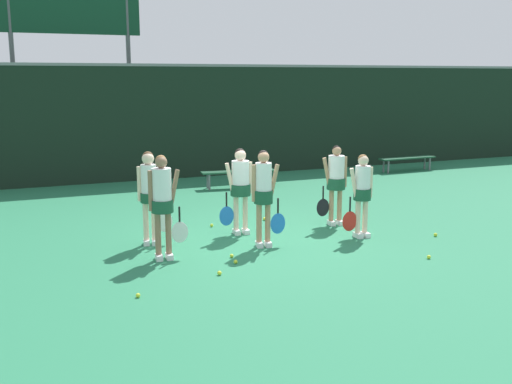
# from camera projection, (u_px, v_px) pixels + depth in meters

# --- Properties ---
(ground_plane) EXTENTS (140.00, 140.00, 0.00)m
(ground_plane) POSITION_uv_depth(u_px,v_px,m) (255.00, 240.00, 11.40)
(ground_plane) COLOR #26724C
(fence_windscreen) EXTENTS (60.00, 0.08, 3.43)m
(fence_windscreen) POSITION_uv_depth(u_px,v_px,m) (160.00, 122.00, 17.80)
(fence_windscreen) COLOR black
(fence_windscreen) RESTS_ON ground_plane
(scoreboard) EXTENTS (4.20, 0.15, 6.00)m
(scoreboard) POSITION_uv_depth(u_px,v_px,m) (70.00, 21.00, 18.18)
(scoreboard) COLOR #515156
(scoreboard) RESTS_ON ground_plane
(bench_courtside) EXTENTS (2.12, 0.60, 0.47)m
(bench_courtside) POSITION_uv_depth(u_px,v_px,m) (239.00, 173.00, 16.66)
(bench_courtside) COLOR #19472D
(bench_courtside) RESTS_ON ground_plane
(bench_far) EXTENTS (2.06, 0.44, 0.46)m
(bench_far) POSITION_uv_depth(u_px,v_px,m) (407.00, 159.00, 19.56)
(bench_far) COLOR #19472D
(bench_far) RESTS_ON ground_plane
(player_0) EXTENTS (0.65, 0.37, 1.78)m
(player_0) POSITION_uv_depth(u_px,v_px,m) (163.00, 198.00, 10.01)
(player_0) COLOR #8C664C
(player_0) RESTS_ON ground_plane
(player_1) EXTENTS (0.62, 0.34, 1.77)m
(player_1) POSITION_uv_depth(u_px,v_px,m) (264.00, 191.00, 10.78)
(player_1) COLOR tan
(player_1) RESTS_ON ground_plane
(player_2) EXTENTS (0.64, 0.33, 1.61)m
(player_2) POSITION_uv_depth(u_px,v_px,m) (362.00, 190.00, 11.43)
(player_2) COLOR beige
(player_2) RESTS_ON ground_plane
(player_3) EXTENTS (0.61, 0.34, 1.73)m
(player_3) POSITION_uv_depth(u_px,v_px,m) (149.00, 190.00, 10.91)
(player_3) COLOR beige
(player_3) RESTS_ON ground_plane
(player_4) EXTENTS (0.68, 0.39, 1.69)m
(player_4) POSITION_uv_depth(u_px,v_px,m) (240.00, 183.00, 11.67)
(player_4) COLOR beige
(player_4) RESTS_ON ground_plane
(player_5) EXTENTS (0.67, 0.38, 1.66)m
(player_5) POSITION_uv_depth(u_px,v_px,m) (336.00, 179.00, 12.39)
(player_5) COLOR tan
(player_5) RESTS_ON ground_plane
(tennis_ball_0) EXTENTS (0.07, 0.07, 0.07)m
(tennis_ball_0) POSITION_uv_depth(u_px,v_px,m) (436.00, 235.00, 11.62)
(tennis_ball_0) COLOR #CCE033
(tennis_ball_0) RESTS_ON ground_plane
(tennis_ball_1) EXTENTS (0.07, 0.07, 0.07)m
(tennis_ball_1) POSITION_uv_depth(u_px,v_px,m) (212.00, 225.00, 12.37)
(tennis_ball_1) COLOR #CCE033
(tennis_ball_1) RESTS_ON ground_plane
(tennis_ball_2) EXTENTS (0.07, 0.07, 0.07)m
(tennis_ball_2) POSITION_uv_depth(u_px,v_px,m) (219.00, 273.00, 9.36)
(tennis_ball_2) COLOR #CCE033
(tennis_ball_2) RESTS_ON ground_plane
(tennis_ball_3) EXTENTS (0.06, 0.06, 0.06)m
(tennis_ball_3) POSITION_uv_depth(u_px,v_px,m) (138.00, 295.00, 8.42)
(tennis_ball_3) COLOR #CCE033
(tennis_ball_3) RESTS_ON ground_plane
(tennis_ball_4) EXTENTS (0.07, 0.07, 0.07)m
(tennis_ball_4) POSITION_uv_depth(u_px,v_px,m) (236.00, 262.00, 9.94)
(tennis_ball_4) COLOR #CCE033
(tennis_ball_4) RESTS_ON ground_plane
(tennis_ball_5) EXTENTS (0.07, 0.07, 0.07)m
(tennis_ball_5) POSITION_uv_depth(u_px,v_px,m) (232.00, 256.00, 10.27)
(tennis_ball_5) COLOR #CCE033
(tennis_ball_5) RESTS_ON ground_plane
(tennis_ball_6) EXTENTS (0.07, 0.07, 0.07)m
(tennis_ball_6) POSITION_uv_depth(u_px,v_px,m) (429.00, 257.00, 10.20)
(tennis_ball_6) COLOR #CCE033
(tennis_ball_6) RESTS_ON ground_plane
(tennis_ball_7) EXTENTS (0.07, 0.07, 0.07)m
(tennis_ball_7) POSITION_uv_depth(u_px,v_px,m) (265.00, 219.00, 12.93)
(tennis_ball_7) COLOR #CCE033
(tennis_ball_7) RESTS_ON ground_plane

